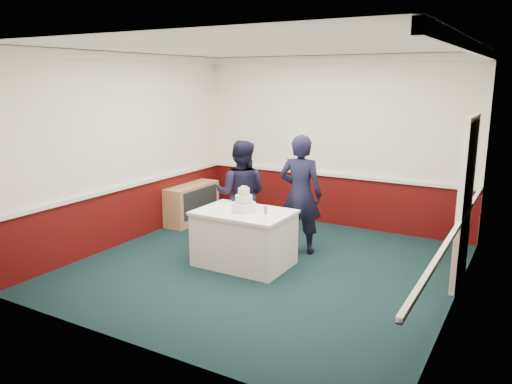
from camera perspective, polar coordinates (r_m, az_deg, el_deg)
The scene contains 9 objects.
ground at distance 7.14m, azimuth 0.98°, elevation -8.55°, with size 5.00×5.00×0.00m, color #122C2C.
room_shell at distance 7.18m, azimuth 3.97°, elevation 7.71°, with size 5.00×5.00×3.00m.
sideboard at distance 9.30m, azimuth -7.32°, elevation -1.29°, with size 0.41×1.20×0.70m.
cake_table at distance 7.11m, azimuth -1.37°, elevation -5.23°, with size 1.32×0.92×0.79m.
wedding_cake at distance 6.97m, azimuth -1.40°, elevation -1.32°, with size 0.35×0.35×0.36m.
cake_knife at distance 6.85m, azimuth -2.47°, elevation -2.52°, with size 0.01×0.22×0.01m, color silver.
champagne_flute at distance 6.49m, azimuth 1.10°, elevation -2.15°, with size 0.05×0.05×0.21m.
person_man at distance 7.77m, azimuth -1.72°, elevation -0.26°, with size 0.82×0.64×1.69m, color black.
person_woman at distance 7.53m, azimuth 5.10°, elevation -0.26°, with size 0.66×0.43×1.81m, color black.
Camera 1 is at (3.21, -5.82, 2.61)m, focal length 35.00 mm.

